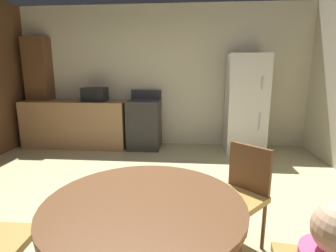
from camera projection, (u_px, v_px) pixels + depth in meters
name	position (u px, v px, depth m)	size (l,w,h in m)	color
ground_plane	(127.00, 231.00, 2.46)	(14.00, 14.00, 0.00)	tan
wall_back	(162.00, 77.00, 5.21)	(5.90, 0.12, 2.70)	beige
kitchen_counter	(77.00, 124.00, 5.15)	(2.00, 0.60, 0.90)	#9E754C
pantry_column	(41.00, 92.00, 5.27)	(0.44, 0.36, 2.10)	brown
oven_range	(144.00, 124.00, 5.04)	(0.60, 0.60, 1.10)	#2D2B28
refrigerator	(246.00, 104.00, 4.74)	(0.68, 0.68, 1.76)	silver
microwave	(95.00, 94.00, 5.00)	(0.44, 0.32, 0.26)	black
dining_table	(145.00, 227.00, 1.51)	(1.14, 1.14, 0.76)	brown
chair_northeast	(241.00, 191.00, 2.18)	(0.57, 0.57, 0.87)	brown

